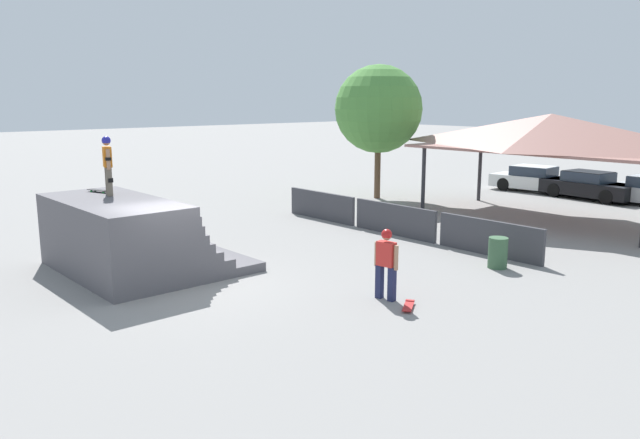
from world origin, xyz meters
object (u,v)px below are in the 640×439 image
object	(u,v)px
skater_on_deck	(108,161)
tree_far_back	(379,109)
skateboard_on_deck	(100,190)
skateboard_on_ground	(408,306)
trash_bin	(498,253)
parked_car_black	(589,186)
parked_car_white	(535,179)
bystander_walking	(386,258)

from	to	relation	value
skater_on_deck	tree_far_back	bearing A→B (deg)	120.86
skateboard_on_deck	skateboard_on_ground	xyz separation A→B (m)	(8.47, 3.37, -1.97)
trash_bin	parked_car_black	bearing A→B (deg)	106.32
skateboard_on_ground	parked_car_white	xyz separation A→B (m)	(-7.44, 18.20, 0.54)
skater_on_deck	parked_car_white	size ratio (longest dim) A/B	0.37
bystander_walking	parked_car_black	distance (m)	18.31
bystander_walking	skateboard_on_ground	bearing A→B (deg)	168.11
bystander_walking	trash_bin	xyz separation A→B (m)	(0.17, 4.31, -0.55)
skater_on_deck	skateboard_on_ground	xyz separation A→B (m)	(7.81, 3.38, -2.84)
skater_on_deck	parked_car_black	world-z (taller)	skater_on_deck
skateboard_on_ground	parked_car_black	world-z (taller)	parked_car_black
skateboard_on_deck	parked_car_black	bearing A→B (deg)	61.38
skateboard_on_deck	skateboard_on_ground	world-z (taller)	skateboard_on_deck
trash_bin	parked_car_white	distance (m)	15.42
bystander_walking	parked_car_white	xyz separation A→B (m)	(-6.68, 18.13, -0.37)
skateboard_on_deck	skater_on_deck	bearing A→B (deg)	-18.92
skater_on_deck	bystander_walking	xyz separation A→B (m)	(7.05, 3.45, -1.92)
parked_car_black	skateboard_on_deck	bearing A→B (deg)	-94.33
skateboard_on_deck	trash_bin	xyz separation A→B (m)	(7.88, 7.76, -1.61)
skater_on_deck	skateboard_on_deck	bearing A→B (deg)	-163.21
bystander_walking	trash_bin	bearing A→B (deg)	-98.83
skateboard_on_deck	tree_far_back	distance (m)	14.57
skater_on_deck	trash_bin	distance (m)	10.88
parked_car_black	skater_on_deck	bearing A→B (deg)	-92.60
skater_on_deck	bystander_walking	bearing A→B (deg)	43.54
skateboard_on_deck	parked_car_black	distance (m)	21.75
skater_on_deck	tree_far_back	distance (m)	14.62
skateboard_on_ground	parked_car_black	distance (m)	18.55
skateboard_on_deck	tree_far_back	size ratio (longest dim) A/B	0.14
skateboard_on_ground	trash_bin	size ratio (longest dim) A/B	0.87
parked_car_white	parked_car_black	xyz separation A→B (m)	(2.87, -0.23, 0.00)
parked_car_white	parked_car_black	bearing A→B (deg)	-9.04
skater_on_deck	skateboard_on_deck	world-z (taller)	skater_on_deck
bystander_walking	tree_far_back	xyz separation A→B (m)	(-10.43, 10.72, 3.11)
skateboard_on_ground	tree_far_back	xyz separation A→B (m)	(-11.19, 10.79, 4.02)
skateboard_on_deck	trash_bin	world-z (taller)	skateboard_on_deck
trash_bin	skateboard_on_ground	bearing A→B (deg)	-82.33
skater_on_deck	skateboard_on_ground	bearing A→B (deg)	40.87
parked_car_black	parked_car_white	bearing A→B (deg)	-178.49
skater_on_deck	trash_bin	bearing A→B (deg)	64.54
bystander_walking	skateboard_on_ground	size ratio (longest dim) A/B	2.25
tree_far_back	skateboard_on_deck	bearing A→B (deg)	-79.14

